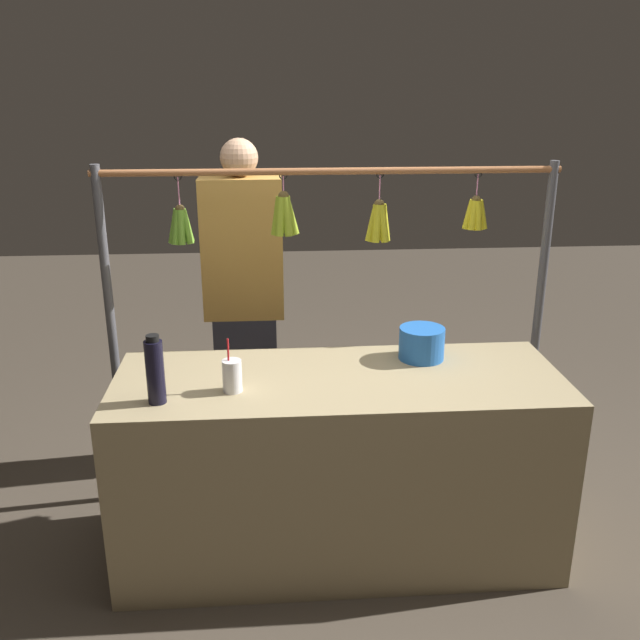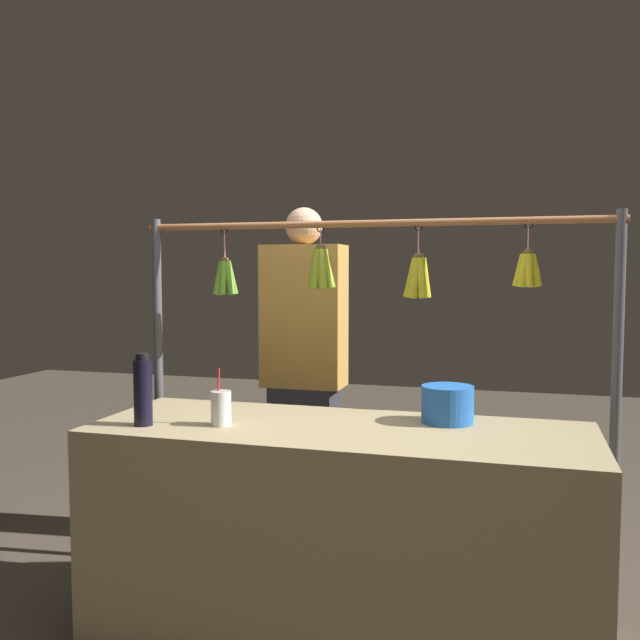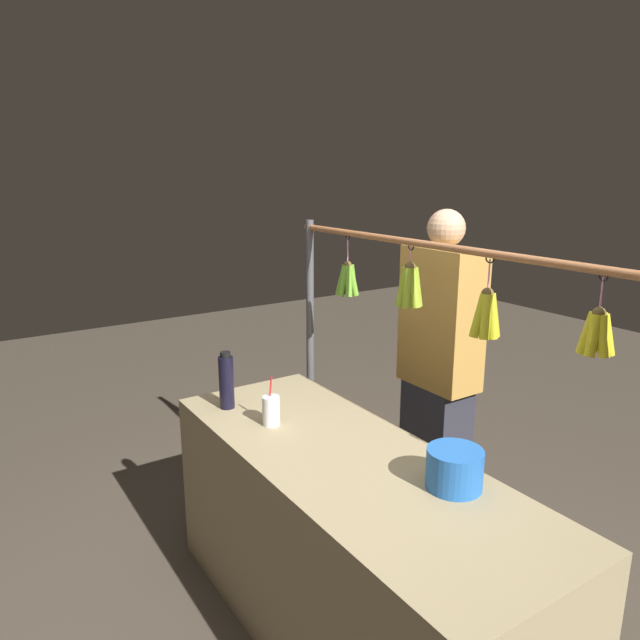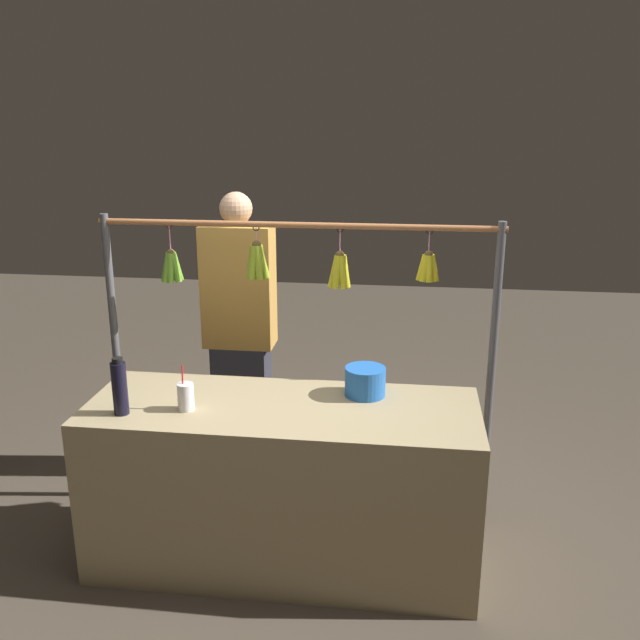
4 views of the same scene
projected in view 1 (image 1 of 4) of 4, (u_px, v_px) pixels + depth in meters
ground_plane at (337, 546)px, 3.23m from camera, size 12.00×12.00×0.00m
market_counter at (338, 465)px, 3.09m from camera, size 1.93×0.71×0.87m
display_rack at (328, 267)px, 3.29m from camera, size 2.17×0.12×1.72m
water_bottle at (155, 371)px, 2.67m from camera, size 0.07×0.07×0.28m
blue_bucket at (422, 343)px, 3.13m from camera, size 0.21×0.21×0.15m
drink_cup at (232, 376)px, 2.80m from camera, size 0.08×0.08×0.22m
vendor_person at (245, 308)px, 3.78m from camera, size 0.43×0.23×1.80m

